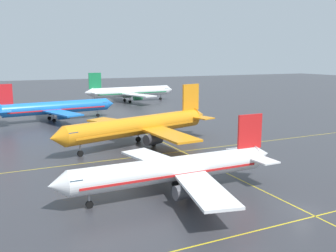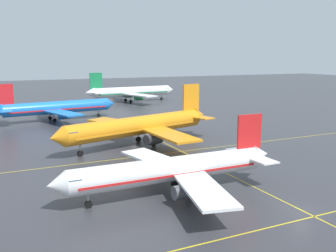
{
  "view_description": "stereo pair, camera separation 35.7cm",
  "coord_description": "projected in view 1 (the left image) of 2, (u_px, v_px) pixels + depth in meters",
  "views": [
    {
      "loc": [
        -35.05,
        -33.05,
        19.4
      ],
      "look_at": [
        -2.33,
        35.36,
        5.27
      ],
      "focal_mm": 39.77,
      "sensor_mm": 36.0,
      "label": 1
    },
    {
      "loc": [
        -34.72,
        -33.21,
        19.4
      ],
      "look_at": [
        -2.33,
        35.36,
        5.27
      ],
      "focal_mm": 39.77,
      "sensor_mm": 36.0,
      "label": 2
    }
  ],
  "objects": [
    {
      "name": "ground_plane",
      "position": [
        303.0,
        210.0,
        47.73
      ],
      "size": [
        600.0,
        600.0,
        0.0
      ],
      "primitive_type": "plane",
      "color": "#333338"
    },
    {
      "name": "airliner_front_gate",
      "position": [
        174.0,
        169.0,
        52.92
      ],
      "size": [
        34.29,
        29.7,
        10.7
      ],
      "color": "white",
      "rests_on": "ground"
    },
    {
      "name": "airliner_second_row",
      "position": [
        140.0,
        126.0,
        82.26
      ],
      "size": [
        40.69,
        34.68,
        12.84
      ],
      "color": "orange",
      "rests_on": "ground"
    },
    {
      "name": "airliner_third_row",
      "position": [
        56.0,
        108.0,
        114.01
      ],
      "size": [
        38.0,
        32.57,
        11.81
      ],
      "color": "blue",
      "rests_on": "ground"
    },
    {
      "name": "airliner_far_left_stand",
      "position": [
        130.0,
        92.0,
        161.54
      ],
      "size": [
        41.68,
        35.85,
        12.95
      ],
      "color": "white",
      "rests_on": "ground"
    },
    {
      "name": "taxiway_markings",
      "position": [
        232.0,
        175.0,
        61.71
      ],
      "size": [
        150.29,
        78.14,
        0.01
      ],
      "color": "yellow",
      "rests_on": "ground"
    }
  ]
}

